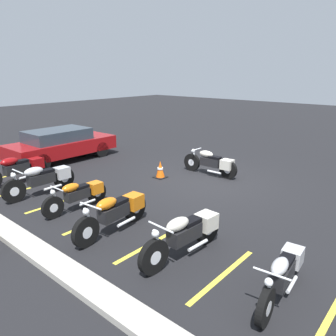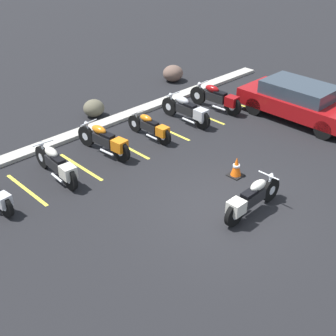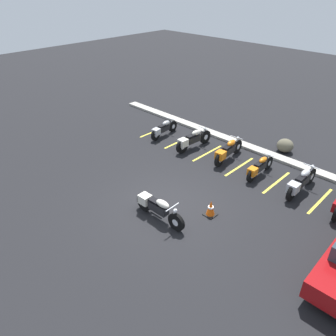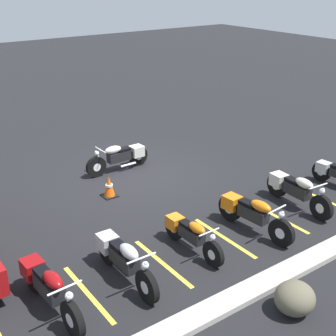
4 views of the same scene
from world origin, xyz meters
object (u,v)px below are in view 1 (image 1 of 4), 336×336
parked_bike_4 (43,179)px  parked_bike_0 (283,273)px  traffic_cone (160,170)px  car_red (61,144)px  parked_bike_1 (187,233)px  motorcycle_cream_featured (212,163)px  parked_bike_5 (19,169)px  parked_bike_3 (79,194)px  parked_bike_2 (116,212)px

parked_bike_4 → parked_bike_0: bearing=91.1°
parked_bike_4 → traffic_cone: (-1.58, -3.43, -0.19)m
car_red → parked_bike_1: bearing=-106.8°
parked_bike_1 → car_red: 8.72m
motorcycle_cream_featured → parked_bike_0: bearing=132.3°
parked_bike_5 → parked_bike_1: bearing=87.1°
car_red → parked_bike_3: bearing=-117.8°
parked_bike_0 → parked_bike_1: (1.94, 0.01, 0.06)m
motorcycle_cream_featured → parked_bike_4: parked_bike_4 is taller
motorcycle_cream_featured → traffic_cone: (1.19, 1.40, -0.17)m
parked_bike_2 → traffic_cone: size_ratio=3.74×
parked_bike_0 → parked_bike_3: (5.50, 0.07, -0.00)m
motorcycle_cream_featured → parked_bike_0: (-4.47, 4.72, -0.04)m
parked_bike_2 → traffic_cone: (1.86, -3.58, -0.19)m
parked_bike_5 → motorcycle_cream_featured: bearing=134.3°
parked_bike_4 → parked_bike_1: bearing=91.2°
parked_bike_0 → parked_bike_4: size_ratio=0.87×
parked_bike_3 → car_red: car_red is taller
parked_bike_3 → car_red: bearing=-118.2°
parked_bike_4 → parked_bike_5: (1.58, -0.00, 0.01)m
parked_bike_0 → parked_bike_4: 7.24m
parked_bike_4 → car_red: 3.97m
parked_bike_4 → parked_bike_5: 1.58m
parked_bike_1 → parked_bike_5: bearing=-85.4°
motorcycle_cream_featured → parked_bike_3: (1.02, 4.79, -0.04)m
parked_bike_2 → car_red: car_red is taller
parked_bike_0 → parked_bike_3: bearing=-94.8°
motorcycle_cream_featured → parked_bike_5: size_ratio=0.94×
parked_bike_2 → motorcycle_cream_featured: bearing=-177.5°
motorcycle_cream_featured → car_red: (5.84, 2.32, 0.23)m
parked_bike_4 → car_red: car_red is taller
parked_bike_3 → traffic_cone: 3.40m
parked_bike_5 → car_red: (1.50, -2.50, 0.20)m
parked_bike_5 → traffic_cone: size_ratio=3.85×
parked_bike_5 → car_red: car_red is taller
parked_bike_1 → car_red: bearing=-102.3°
parked_bike_0 → parked_bike_1: bearing=-95.1°
motorcycle_cream_featured → parked_bike_1: size_ratio=0.97×
parked_bike_0 → car_red: 10.59m
motorcycle_cream_featured → parked_bike_1: parked_bike_1 is taller
parked_bike_5 → traffic_cone: bearing=133.7°
parked_bike_1 → parked_bike_3: parked_bike_1 is taller
parked_bike_3 → parked_bike_0: bearing=89.7°
motorcycle_cream_featured → parked_bike_0: 6.50m
parked_bike_2 → parked_bike_5: bearing=-97.0°
motorcycle_cream_featured → parked_bike_1: (-2.53, 4.74, 0.02)m
parked_bike_3 → parked_bike_5: 3.32m
parked_bike_2 → traffic_cone: bearing=-157.7°
parked_bike_1 → parked_bike_4: (5.30, 0.09, 0.00)m
parked_bike_4 → parked_bike_5: bearing=-89.8°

